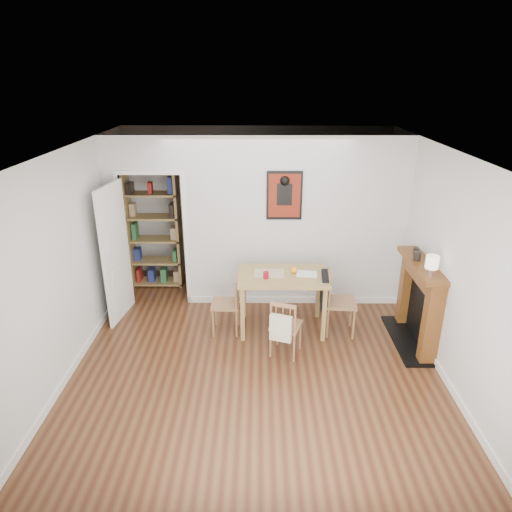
{
  "coord_description": "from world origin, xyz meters",
  "views": [
    {
      "loc": [
        0.04,
        -5.12,
        3.41
      ],
      "look_at": [
        -0.01,
        0.6,
        1.1
      ],
      "focal_mm": 32.0,
      "sensor_mm": 36.0,
      "label": 1
    }
  ],
  "objects_px": {
    "chair_right": "(339,302)",
    "orange_fruit": "(294,270)",
    "red_glass": "(266,275)",
    "notebook": "(307,274)",
    "dining_table": "(283,281)",
    "chair_front": "(286,326)",
    "ceramic_jar_a": "(417,256)",
    "chair_left": "(225,304)",
    "fireplace": "(420,300)",
    "ceramic_jar_b": "(416,251)",
    "mantel_lamp": "(432,263)",
    "bookshelf": "(154,228)"
  },
  "relations": [
    {
      "from": "fireplace",
      "to": "dining_table",
      "type": "bearing_deg",
      "value": 169.72
    },
    {
      "from": "chair_left",
      "to": "fireplace",
      "type": "distance_m",
      "value": 2.61
    },
    {
      "from": "fireplace",
      "to": "orange_fruit",
      "type": "xyz_separation_m",
      "value": [
        -1.64,
        0.39,
        0.26
      ]
    },
    {
      "from": "chair_front",
      "to": "notebook",
      "type": "xyz_separation_m",
      "value": [
        0.31,
        0.65,
        0.44
      ]
    },
    {
      "from": "dining_table",
      "to": "orange_fruit",
      "type": "xyz_separation_m",
      "value": [
        0.15,
        0.06,
        0.14
      ]
    },
    {
      "from": "ceramic_jar_a",
      "to": "chair_left",
      "type": "bearing_deg",
      "value": 176.07
    },
    {
      "from": "orange_fruit",
      "to": "ceramic_jar_b",
      "type": "distance_m",
      "value": 1.64
    },
    {
      "from": "red_glass",
      "to": "orange_fruit",
      "type": "bearing_deg",
      "value": 25.49
    },
    {
      "from": "chair_right",
      "to": "ceramic_jar_a",
      "type": "xyz_separation_m",
      "value": [
        0.93,
        -0.15,
        0.74
      ]
    },
    {
      "from": "bookshelf",
      "to": "orange_fruit",
      "type": "height_order",
      "value": "bookshelf"
    },
    {
      "from": "mantel_lamp",
      "to": "fireplace",
      "type": "bearing_deg",
      "value": 79.33
    },
    {
      "from": "chair_front",
      "to": "ceramic_jar_a",
      "type": "height_order",
      "value": "ceramic_jar_a"
    },
    {
      "from": "dining_table",
      "to": "chair_front",
      "type": "distance_m",
      "value": 0.72
    },
    {
      "from": "chair_right",
      "to": "chair_front",
      "type": "bearing_deg",
      "value": -144.94
    },
    {
      "from": "bookshelf",
      "to": "ceramic_jar_a",
      "type": "xyz_separation_m",
      "value": [
        3.78,
        -1.71,
        0.21
      ]
    },
    {
      "from": "chair_front",
      "to": "mantel_lamp",
      "type": "bearing_deg",
      "value": -2.43
    },
    {
      "from": "chair_right",
      "to": "notebook",
      "type": "relative_size",
      "value": 3.27
    },
    {
      "from": "bookshelf",
      "to": "ceramic_jar_b",
      "type": "relative_size",
      "value": 21.72
    },
    {
      "from": "chair_right",
      "to": "orange_fruit",
      "type": "relative_size",
      "value": 10.74
    },
    {
      "from": "chair_left",
      "to": "ceramic_jar_a",
      "type": "relative_size",
      "value": 7.24
    },
    {
      "from": "red_glass",
      "to": "orange_fruit",
      "type": "xyz_separation_m",
      "value": [
        0.39,
        0.18,
        -0.01
      ]
    },
    {
      "from": "fireplace",
      "to": "mantel_lamp",
      "type": "distance_m",
      "value": 0.8
    },
    {
      "from": "red_glass",
      "to": "ceramic_jar_a",
      "type": "distance_m",
      "value": 1.97
    },
    {
      "from": "chair_front",
      "to": "notebook",
      "type": "distance_m",
      "value": 0.84
    },
    {
      "from": "chair_front",
      "to": "fireplace",
      "type": "relative_size",
      "value": 0.64
    },
    {
      "from": "notebook",
      "to": "dining_table",
      "type": "bearing_deg",
      "value": -177.57
    },
    {
      "from": "chair_front",
      "to": "ceramic_jar_b",
      "type": "relative_size",
      "value": 8.49
    },
    {
      "from": "notebook",
      "to": "mantel_lamp",
      "type": "height_order",
      "value": "mantel_lamp"
    },
    {
      "from": "dining_table",
      "to": "ceramic_jar_a",
      "type": "xyz_separation_m",
      "value": [
        1.71,
        -0.25,
        0.48
      ]
    },
    {
      "from": "orange_fruit",
      "to": "mantel_lamp",
      "type": "distance_m",
      "value": 1.8
    },
    {
      "from": "orange_fruit",
      "to": "dining_table",
      "type": "bearing_deg",
      "value": -157.11
    },
    {
      "from": "orange_fruit",
      "to": "red_glass",
      "type": "bearing_deg",
      "value": -154.51
    },
    {
      "from": "chair_left",
      "to": "orange_fruit",
      "type": "bearing_deg",
      "value": 8.75
    },
    {
      "from": "chair_front",
      "to": "red_glass",
      "type": "relative_size",
      "value": 8.33
    },
    {
      "from": "notebook",
      "to": "mantel_lamp",
      "type": "relative_size",
      "value": 1.14
    },
    {
      "from": "dining_table",
      "to": "red_glass",
      "type": "relative_size",
      "value": 12.75
    },
    {
      "from": "fireplace",
      "to": "ceramic_jar_a",
      "type": "xyz_separation_m",
      "value": [
        -0.09,
        0.07,
        0.6
      ]
    },
    {
      "from": "dining_table",
      "to": "chair_right",
      "type": "xyz_separation_m",
      "value": [
        0.78,
        -0.1,
        -0.26
      ]
    },
    {
      "from": "bookshelf",
      "to": "fireplace",
      "type": "relative_size",
      "value": 1.64
    },
    {
      "from": "dining_table",
      "to": "orange_fruit",
      "type": "height_order",
      "value": "orange_fruit"
    },
    {
      "from": "orange_fruit",
      "to": "mantel_lamp",
      "type": "height_order",
      "value": "mantel_lamp"
    },
    {
      "from": "notebook",
      "to": "ceramic_jar_b",
      "type": "relative_size",
      "value": 2.96
    },
    {
      "from": "red_glass",
      "to": "notebook",
      "type": "xyz_separation_m",
      "value": [
        0.56,
        0.13,
        -0.04
      ]
    },
    {
      "from": "chair_front",
      "to": "ceramic_jar_b",
      "type": "height_order",
      "value": "ceramic_jar_b"
    },
    {
      "from": "bookshelf",
      "to": "orange_fruit",
      "type": "bearing_deg",
      "value": -32.11
    },
    {
      "from": "chair_left",
      "to": "chair_front",
      "type": "bearing_deg",
      "value": -34.54
    },
    {
      "from": "chair_right",
      "to": "chair_front",
      "type": "xyz_separation_m",
      "value": [
        -0.76,
        -0.54,
        -0.07
      ]
    },
    {
      "from": "fireplace",
      "to": "orange_fruit",
      "type": "bearing_deg",
      "value": 166.64
    },
    {
      "from": "chair_left",
      "to": "red_glass",
      "type": "distance_m",
      "value": 0.73
    },
    {
      "from": "chair_left",
      "to": "dining_table",
      "type": "bearing_deg",
      "value": 5.83
    }
  ]
}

